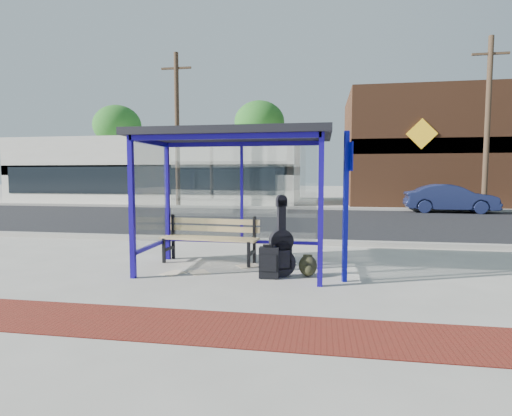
% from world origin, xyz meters
% --- Properties ---
extents(ground, '(120.00, 120.00, 0.00)m').
position_xyz_m(ground, '(0.00, 0.00, 0.00)').
color(ground, '#B2ADA0').
rests_on(ground, ground).
extents(brick_paver_strip, '(60.00, 1.00, 0.01)m').
position_xyz_m(brick_paver_strip, '(0.00, -2.60, 0.01)').
color(brick_paver_strip, maroon).
rests_on(brick_paver_strip, ground).
extents(curb_near, '(60.00, 0.25, 0.12)m').
position_xyz_m(curb_near, '(0.00, 2.90, 0.06)').
color(curb_near, gray).
rests_on(curb_near, ground).
extents(street_asphalt, '(60.00, 10.00, 0.00)m').
position_xyz_m(street_asphalt, '(0.00, 8.00, 0.00)').
color(street_asphalt, black).
rests_on(street_asphalt, ground).
extents(curb_far, '(60.00, 0.25, 0.12)m').
position_xyz_m(curb_far, '(0.00, 13.10, 0.06)').
color(curb_far, gray).
rests_on(curb_far, ground).
extents(far_sidewalk, '(60.00, 4.00, 0.01)m').
position_xyz_m(far_sidewalk, '(0.00, 15.00, 0.00)').
color(far_sidewalk, '#B2ADA0').
rests_on(far_sidewalk, ground).
extents(bus_shelter, '(3.30, 1.80, 2.42)m').
position_xyz_m(bus_shelter, '(0.00, 0.07, 2.07)').
color(bus_shelter, '#1B0D96').
rests_on(bus_shelter, ground).
extents(storefront_white, '(18.00, 6.04, 4.00)m').
position_xyz_m(storefront_white, '(-9.00, 17.99, 2.00)').
color(storefront_white, silver).
rests_on(storefront_white, ground).
extents(storefront_brown, '(10.00, 7.08, 6.40)m').
position_xyz_m(storefront_brown, '(8.00, 18.49, 3.20)').
color(storefront_brown, '#59331E').
rests_on(storefront_brown, ground).
extents(tree_left, '(3.60, 3.60, 7.03)m').
position_xyz_m(tree_left, '(-14.00, 22.00, 5.45)').
color(tree_left, '#4C3826').
rests_on(tree_left, ground).
extents(tree_mid, '(3.60, 3.60, 7.03)m').
position_xyz_m(tree_mid, '(-3.00, 22.00, 5.45)').
color(tree_mid, '#4C3826').
rests_on(tree_mid, ground).
extents(tree_right, '(3.60, 3.60, 7.03)m').
position_xyz_m(tree_right, '(12.50, 22.00, 5.45)').
color(tree_right, '#4C3826').
rests_on(tree_right, ground).
extents(utility_pole_west, '(1.60, 0.24, 8.00)m').
position_xyz_m(utility_pole_west, '(-6.00, 13.40, 4.11)').
color(utility_pole_west, '#4C3826').
rests_on(utility_pole_west, ground).
extents(utility_pole_east, '(1.60, 0.24, 8.00)m').
position_xyz_m(utility_pole_east, '(9.00, 13.40, 4.11)').
color(utility_pole_east, '#4C3826').
rests_on(utility_pole_east, ground).
extents(bench, '(1.92, 0.61, 0.89)m').
position_xyz_m(bench, '(-0.59, 0.61, 0.51)').
color(bench, black).
rests_on(bench, ground).
extents(guitar_bag, '(0.48, 0.30, 1.27)m').
position_xyz_m(guitar_bag, '(0.87, -0.29, 0.47)').
color(guitar_bag, black).
rests_on(guitar_bag, ground).
extents(suitcase, '(0.33, 0.22, 0.55)m').
position_xyz_m(suitcase, '(0.68, -0.40, 0.26)').
color(suitcase, black).
rests_on(suitcase, ground).
extents(backpack, '(0.32, 0.30, 0.36)m').
position_xyz_m(backpack, '(1.30, -0.18, 0.17)').
color(backpack, '#282816').
rests_on(backpack, ground).
extents(sign_post, '(0.14, 0.29, 2.35)m').
position_xyz_m(sign_post, '(1.89, -0.41, 1.32)').
color(sign_post, '#0D1090').
rests_on(sign_post, ground).
extents(newspaper_a, '(0.47, 0.49, 0.01)m').
position_xyz_m(newspaper_a, '(-0.55, -0.22, 0.00)').
color(newspaper_a, white).
rests_on(newspaper_a, ground).
extents(newspaper_b, '(0.43, 0.47, 0.01)m').
position_xyz_m(newspaper_b, '(-0.97, -0.34, 0.00)').
color(newspaper_b, white).
rests_on(newspaper_b, ground).
extents(newspaper_c, '(0.52, 0.50, 0.01)m').
position_xyz_m(newspaper_c, '(0.20, 0.40, 0.00)').
color(newspaper_c, white).
rests_on(newspaper_c, ground).
extents(parked_car, '(3.95, 1.57, 1.28)m').
position_xyz_m(parked_car, '(7.24, 12.50, 0.64)').
color(parked_car, '#192148').
rests_on(parked_car, ground).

